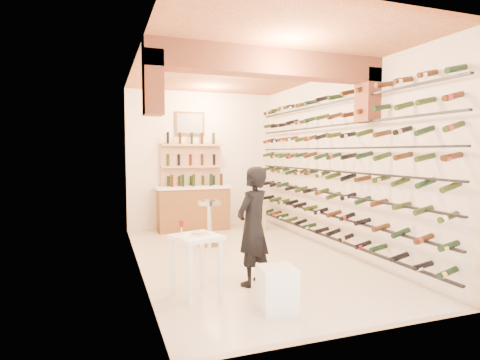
% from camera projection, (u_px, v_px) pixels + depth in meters
% --- Properties ---
extents(ground, '(6.00, 6.00, 0.00)m').
position_uv_depth(ground, '(246.00, 258.00, 6.65)').
color(ground, beige).
rests_on(ground, ground).
extents(room_shell, '(3.52, 6.02, 3.21)m').
position_uv_depth(room_shell, '(252.00, 123.00, 6.25)').
color(room_shell, '#F0E2D0').
rests_on(room_shell, ground).
extents(wine_rack, '(0.32, 5.70, 2.56)m').
position_uv_depth(wine_rack, '(326.00, 165.00, 7.05)').
color(wine_rack, black).
rests_on(wine_rack, ground).
extents(back_counter, '(1.70, 0.62, 1.29)m').
position_uv_depth(back_counter, '(194.00, 207.00, 9.00)').
color(back_counter, brown).
rests_on(back_counter, ground).
extents(back_shelving, '(1.40, 0.31, 2.73)m').
position_uv_depth(back_shelving, '(191.00, 179.00, 9.19)').
color(back_shelving, tan).
rests_on(back_shelving, ground).
extents(tasting_table, '(0.67, 0.67, 0.93)m').
position_uv_depth(tasting_table, '(196.00, 246.00, 4.83)').
color(tasting_table, white).
rests_on(tasting_table, ground).
extents(white_stool, '(0.42, 0.42, 0.49)m').
position_uv_depth(white_stool, '(277.00, 288.00, 4.44)').
color(white_stool, white).
rests_on(white_stool, ground).
extents(person, '(0.70, 0.65, 1.59)m').
position_uv_depth(person, '(253.00, 226.00, 5.26)').
color(person, black).
rests_on(person, ground).
extents(chrome_barstool, '(0.45, 0.45, 0.88)m').
position_uv_depth(chrome_barstool, '(209.00, 220.00, 7.40)').
color(chrome_barstool, silver).
rests_on(chrome_barstool, ground).
extents(crate_lower, '(0.48, 0.35, 0.28)m').
position_uv_depth(crate_lower, '(254.00, 224.00, 9.05)').
color(crate_lower, tan).
rests_on(crate_lower, ground).
extents(crate_upper, '(0.48, 0.36, 0.26)m').
position_uv_depth(crate_upper, '(254.00, 212.00, 9.03)').
color(crate_upper, tan).
rests_on(crate_upper, crate_lower).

